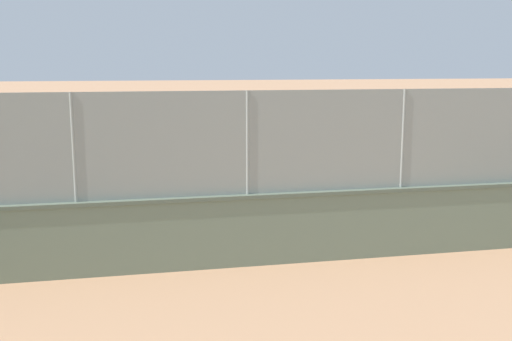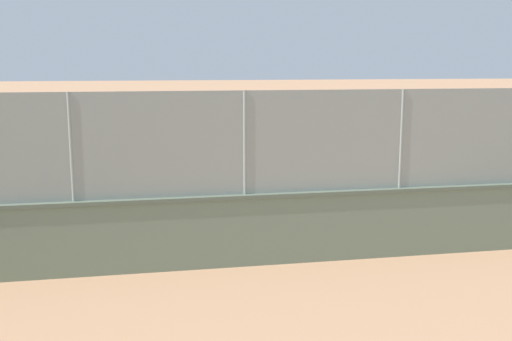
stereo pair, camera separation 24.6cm
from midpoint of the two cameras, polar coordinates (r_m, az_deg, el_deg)
ground_plane at (r=22.25m, az=-9.14°, el=-0.74°), size 260.00×260.00×0.00m
perimeter_wall at (r=12.49m, az=-0.48°, el=-5.58°), size 27.55×0.66×1.51m
fence_panel_on_wall at (r=12.13m, az=-0.49°, el=2.64°), size 27.07×0.35×2.11m
player_crossing_court at (r=16.26m, az=8.88°, el=-1.64°), size 0.93×0.93×1.48m
player_baseline_waiting at (r=18.52m, az=-8.63°, el=0.01°), size 1.24×0.74×1.58m
player_at_service_line at (r=18.63m, az=2.16°, el=0.17°), size 0.95×0.92×1.57m
sports_ball at (r=15.39m, az=14.67°, el=-1.39°), size 0.12×0.12×0.12m
courtside_bench at (r=14.57m, az=1.69°, el=-4.51°), size 1.60×0.40×0.87m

